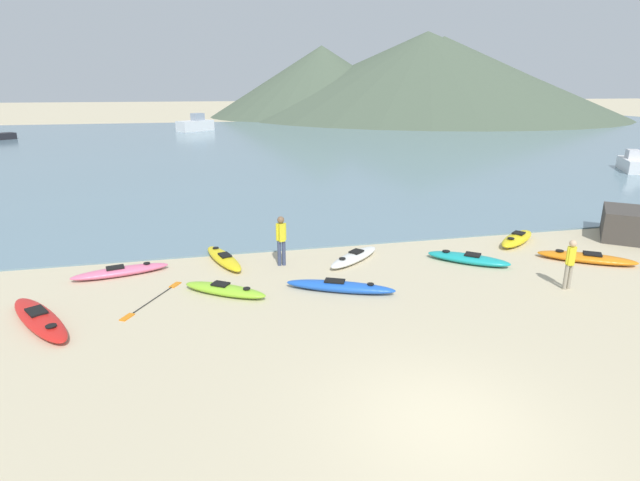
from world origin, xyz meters
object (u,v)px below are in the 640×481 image
Objects in this scene: person_near_waterline at (281,238)px; loose_paddle at (153,300)px; shoreline_rock at (628,224)px; moored_boat_2 at (632,164)px; kayak_on_sand_1 at (468,259)px; kayak_on_sand_3 at (587,258)px; kayak_on_sand_8 at (224,258)px; person_near_foreground at (570,261)px; kayak_on_sand_4 at (354,257)px; kayak_on_sand_0 at (517,239)px; kayak_on_sand_2 at (340,287)px; moored_boat_1 at (196,125)px; kayak_on_sand_7 at (39,319)px; kayak_on_sand_6 at (121,271)px; kayak_on_sand_5 at (225,290)px.

loose_paddle is (-4.06, -2.05, -0.98)m from person_near_waterline.
person_near_waterline is 14.00m from shoreline_rock.
kayak_on_sand_1 is at bearing -144.88° from moored_boat_2.
kayak_on_sand_8 is (-12.35, 2.84, -0.00)m from kayak_on_sand_3.
person_near_waterline is at bearing 179.84° from shoreline_rock.
kayak_on_sand_4 is at bearing 144.97° from person_near_foreground.
kayak_on_sand_8 is at bearing 158.52° from person_near_waterline.
kayak_on_sand_8 is (-11.27, 0.35, -0.03)m from kayak_on_sand_0.
kayak_on_sand_1 is 0.86× the size of kayak_on_sand_3.
kayak_on_sand_0 is 2.71m from kayak_on_sand_3.
kayak_on_sand_2 is 0.63× the size of moored_boat_1.
shoreline_rock is (20.78, 2.90, 0.45)m from kayak_on_sand_7.
kayak_on_sand_0 reaches higher than kayak_on_sand_7.
kayak_on_sand_6 is 3.53m from kayak_on_sand_7.
kayak_on_sand_7 is at bearing -161.86° from loose_paddle.
kayak_on_sand_3 is 23.12m from moored_boat_2.
kayak_on_sand_1 reaches higher than kayak_on_sand_4.
kayak_on_sand_8 is at bearing 166.50° from kayak_on_sand_1.
person_near_foreground is at bearing -35.03° from kayak_on_sand_4.
shoreline_rock reaches higher than kayak_on_sand_6.
kayak_on_sand_4 is 1.60× the size of person_near_foreground.
kayak_on_sand_1 is at bearing 5.91° from kayak_on_sand_5.
kayak_on_sand_7 is (-1.54, -3.17, 0.00)m from kayak_on_sand_6.
person_near_waterline reaches higher than kayak_on_sand_0.
kayak_on_sand_1 is at bearing -10.95° from person_near_waterline.
person_near_foreground is at bearing -106.06° from kayak_on_sand_0.
kayak_on_sand_0 is 0.76× the size of kayak_on_sand_7.
kayak_on_sand_2 reaches higher than kayak_on_sand_8.
person_near_foreground is at bearing -26.49° from person_near_waterline.
kayak_on_sand_7 reaches higher than loose_paddle.
loose_paddle is at bearing 178.85° from kayak_on_sand_5.
kayak_on_sand_8 reaches higher than kayak_on_sand_6.
kayak_on_sand_7 is (-17.20, -0.86, -0.01)m from kayak_on_sand_3.
person_near_waterline is (5.24, -0.23, 0.85)m from kayak_on_sand_6.
moored_boat_1 is 57.24m from shoreline_rock.
kayak_on_sand_7 is (-16.12, -3.35, -0.04)m from kayak_on_sand_0.
person_near_foreground reaches higher than kayak_on_sand_7.
kayak_on_sand_0 reaches higher than loose_paddle.
person_near_waterline is (6.78, 2.94, 0.85)m from kayak_on_sand_7.
moored_boat_2 reaches higher than kayak_on_sand_2.
loose_paddle is (-14.49, 0.03, -0.14)m from kayak_on_sand_3.
moored_boat_1 is at bearing 99.60° from kayak_on_sand_1.
kayak_on_sand_4 reaches higher than kayak_on_sand_5.
kayak_on_sand_6 is 3.35m from kayak_on_sand_8.
kayak_on_sand_2 reaches higher than kayak_on_sand_5.
kayak_on_sand_3 is at bearing -11.86° from kayak_on_sand_1.
kayak_on_sand_7 is 20.98m from shoreline_rock.
shoreline_rock is at bearing 6.36° from loose_paddle.
kayak_on_sand_1 is 7.75m from shoreline_rock.
kayak_on_sand_8 is at bearing 37.32° from kayak_on_sand_7.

